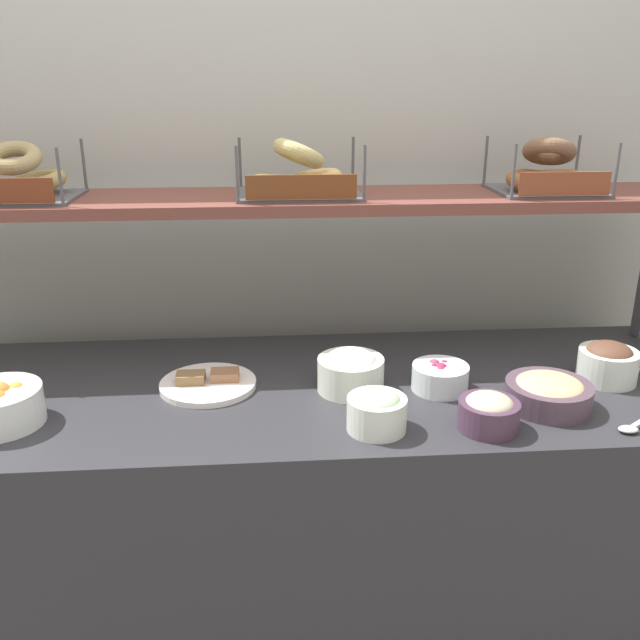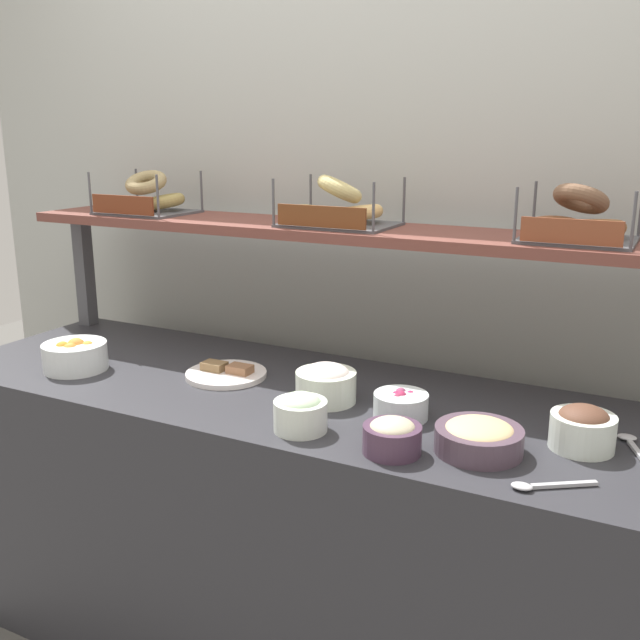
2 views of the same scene
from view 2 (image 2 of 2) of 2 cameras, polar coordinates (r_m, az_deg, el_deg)
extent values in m
cube|color=#AEB1AA|center=(2.42, 4.23, 6.32)|extent=(3.38, 0.06, 2.40)
cube|color=#2D2D33|center=(2.21, -2.00, -15.95)|extent=(2.18, 0.70, 0.85)
cube|color=#4C4C51|center=(2.80, -18.09, 3.66)|extent=(0.05, 0.05, 0.40)
cube|color=brown|center=(2.16, 1.32, 7.07)|extent=(2.14, 0.32, 0.03)
cylinder|color=#4C3349|center=(1.65, 5.71, -9.35)|extent=(0.13, 0.13, 0.06)
ellipsoid|color=#C3B695|center=(1.64, 5.73, -8.49)|extent=(0.10, 0.10, 0.05)
cylinder|color=white|center=(1.84, 6.40, -6.74)|extent=(0.14, 0.14, 0.06)
sphere|color=#A7274C|center=(1.83, 6.42, -6.11)|extent=(0.03, 0.03, 0.03)
sphere|color=#922D49|center=(1.82, 6.13, -6.22)|extent=(0.03, 0.03, 0.03)
sphere|color=#95234C|center=(1.84, 6.02, -6.00)|extent=(0.03, 0.03, 0.03)
sphere|color=#913B60|center=(1.86, 6.39, -5.81)|extent=(0.03, 0.03, 0.03)
sphere|color=#AB2652|center=(1.85, 7.14, -5.92)|extent=(0.02, 0.02, 0.02)
cylinder|color=white|center=(1.76, -1.55, -7.57)|extent=(0.13, 0.13, 0.08)
ellipsoid|color=beige|center=(1.74, -1.56, -6.61)|extent=(0.10, 0.10, 0.05)
cylinder|color=white|center=(1.93, 0.47, -5.28)|extent=(0.16, 0.16, 0.08)
ellipsoid|color=white|center=(1.92, 0.47, -4.30)|extent=(0.13, 0.13, 0.06)
cylinder|color=white|center=(1.76, 20.00, -8.29)|extent=(0.15, 0.15, 0.08)
ellipsoid|color=brown|center=(1.75, 20.10, -7.26)|extent=(0.11, 0.11, 0.06)
cylinder|color=white|center=(2.31, -18.77, -2.73)|extent=(0.19, 0.19, 0.08)
sphere|color=orange|center=(2.29, -19.64, -2.16)|extent=(0.05, 0.05, 0.05)
sphere|color=#EA943D|center=(2.30, -18.70, -2.03)|extent=(0.06, 0.06, 0.06)
sphere|color=#F39E3B|center=(2.29, -17.86, -2.05)|extent=(0.04, 0.04, 0.04)
sphere|color=orange|center=(2.30, -18.73, -2.04)|extent=(0.04, 0.04, 0.04)
sphere|color=#F9963C|center=(2.27, -19.10, -2.25)|extent=(0.04, 0.04, 0.04)
cylinder|color=#53404E|center=(1.69, 12.41, -9.24)|extent=(0.20, 0.20, 0.06)
ellipsoid|color=#D8B57F|center=(1.68, 12.46, -8.47)|extent=(0.16, 0.16, 0.04)
cylinder|color=white|center=(2.15, -7.41, -4.27)|extent=(0.24, 0.24, 0.01)
cube|color=olive|center=(2.17, -8.34, -3.61)|extent=(0.07, 0.05, 0.02)
cube|color=#8E6040|center=(2.13, -6.35, -3.88)|extent=(0.07, 0.05, 0.02)
cube|color=#B7B7BC|center=(1.78, 23.91, -9.69)|extent=(0.06, 0.13, 0.01)
ellipsoid|color=#B7B7BC|center=(1.86, 23.07, -8.51)|extent=(0.04, 0.03, 0.01)
cube|color=#B7B7BC|center=(1.59, 18.72, -12.21)|extent=(0.12, 0.09, 0.01)
ellipsoid|color=#B7B7BC|center=(1.55, 15.65, -12.52)|extent=(0.04, 0.03, 0.01)
cube|color=#4C4C51|center=(2.54, -13.44, 8.27)|extent=(0.29, 0.24, 0.01)
cylinder|color=#4C4C51|center=(2.55, -17.70, 9.49)|extent=(0.01, 0.01, 0.14)
cylinder|color=#4C4C51|center=(2.36, -12.69, 9.45)|extent=(0.01, 0.01, 0.14)
cylinder|color=#4C4C51|center=(2.71, -14.26, 10.02)|extent=(0.01, 0.01, 0.14)
cylinder|color=#4C4C51|center=(2.54, -9.34, 9.97)|extent=(0.01, 0.01, 0.14)
cube|color=brown|center=(2.45, -15.32, 8.77)|extent=(0.25, 0.01, 0.06)
torus|color=#9D7556|center=(2.55, -14.82, 8.94)|extent=(0.16, 0.16, 0.06)
torus|color=#9A8549|center=(2.54, -12.19, 9.14)|extent=(0.19, 0.19, 0.06)
torus|color=#9D875B|center=(2.53, -13.58, 10.52)|extent=(0.16, 0.16, 0.09)
cube|color=#4C4C51|center=(2.15, 1.54, 7.54)|extent=(0.32, 0.24, 0.01)
cylinder|color=#4C4C51|center=(2.12, -3.70, 9.20)|extent=(0.01, 0.01, 0.14)
cylinder|color=#4C4C51|center=(1.97, 4.24, 8.78)|extent=(0.01, 0.01, 0.14)
cylinder|color=#4C4C51|center=(2.32, -0.74, 9.71)|extent=(0.01, 0.01, 0.14)
cylinder|color=#4C4C51|center=(2.19, 6.64, 9.31)|extent=(0.01, 0.01, 0.14)
cube|color=brown|center=(2.04, 0.07, 8.17)|extent=(0.28, 0.01, 0.06)
torus|color=tan|center=(2.14, -0.18, 8.41)|extent=(0.20, 0.20, 0.06)
torus|color=#DDAF69|center=(2.16, 3.15, 8.45)|extent=(0.16, 0.15, 0.06)
torus|color=tan|center=(2.14, 1.56, 10.30)|extent=(0.19, 0.19, 0.10)
cube|color=#4C4C51|center=(1.96, 19.64, 5.97)|extent=(0.28, 0.24, 0.01)
cylinder|color=#4C4C51|center=(1.86, 15.18, 7.95)|extent=(0.01, 0.01, 0.14)
cylinder|color=#4C4C51|center=(1.82, 23.50, 7.11)|extent=(0.01, 0.01, 0.14)
cylinder|color=#4C4C51|center=(2.09, 16.57, 8.54)|extent=(0.01, 0.01, 0.14)
cube|color=brown|center=(1.84, 19.20, 6.61)|extent=(0.24, 0.01, 0.06)
torus|color=brown|center=(1.93, 18.16, 6.93)|extent=(0.19, 0.19, 0.05)
torus|color=brown|center=(1.99, 21.06, 6.81)|extent=(0.20, 0.20, 0.05)
torus|color=brown|center=(1.95, 19.91, 8.98)|extent=(0.19, 0.19, 0.10)
camera|label=1|loc=(1.02, -56.61, 9.43)|focal=37.86mm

